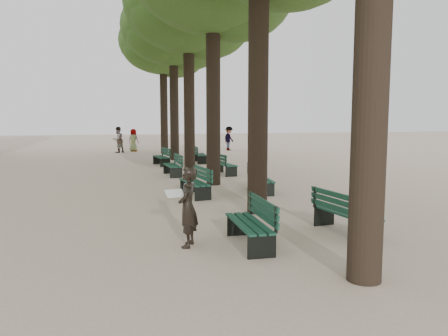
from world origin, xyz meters
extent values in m
plane|color=beige|center=(0.00, 0.00, 0.00)|extent=(120.00, 120.00, 0.00)
cylinder|color=#33261C|center=(1.50, -2.00, 3.75)|extent=(0.52, 0.52, 7.50)
cylinder|color=#33261C|center=(1.50, 3.00, 3.75)|extent=(0.52, 0.52, 7.50)
cylinder|color=#33261C|center=(1.50, 8.00, 3.75)|extent=(0.52, 0.52, 7.50)
cylinder|color=#33261C|center=(1.50, 13.00, 3.75)|extent=(0.52, 0.52, 7.50)
ellipsoid|color=#2D541C|center=(1.50, 13.00, 7.70)|extent=(6.00, 6.00, 4.50)
cylinder|color=#33261C|center=(1.50, 18.00, 3.75)|extent=(0.52, 0.52, 7.50)
ellipsoid|color=#2D541C|center=(1.50, 18.00, 7.70)|extent=(6.00, 6.00, 4.50)
cylinder|color=#33261C|center=(1.50, 23.00, 3.75)|extent=(0.52, 0.52, 7.50)
ellipsoid|color=#2D541C|center=(1.50, 23.00, 7.70)|extent=(6.00, 6.00, 4.50)
cube|color=black|center=(0.35, 0.16, 0.23)|extent=(0.58, 1.82, 0.45)
cube|color=#0E3326|center=(0.35, 0.16, 0.45)|extent=(0.60, 1.82, 0.04)
cube|color=#0E3326|center=(0.63, 0.16, 0.72)|extent=(0.10, 1.80, 0.40)
cube|color=black|center=(0.35, 5.74, 0.23)|extent=(0.73, 1.85, 0.45)
cube|color=#0E3326|center=(0.35, 5.74, 0.45)|extent=(0.75, 1.85, 0.04)
cube|color=#0E3326|center=(0.63, 5.78, 0.72)|extent=(0.26, 1.79, 0.40)
cube|color=black|center=(0.35, 10.89, 0.23)|extent=(0.61, 1.82, 0.45)
cube|color=#0E3326|center=(0.35, 10.89, 0.45)|extent=(0.63, 1.83, 0.04)
cube|color=#0E3326|center=(0.63, 10.90, 0.72)|extent=(0.13, 1.80, 0.40)
cube|color=black|center=(0.35, 15.06, 0.23)|extent=(0.75, 1.85, 0.45)
cube|color=#0E3326|center=(0.35, 15.06, 0.45)|extent=(0.77, 1.85, 0.04)
cube|color=#0E3326|center=(0.63, 15.10, 0.72)|extent=(0.27, 1.79, 0.40)
cube|color=black|center=(2.65, 0.51, 0.23)|extent=(0.73, 1.85, 0.45)
cube|color=#0E3326|center=(2.65, 0.51, 0.45)|extent=(0.75, 1.85, 0.04)
cube|color=#0E3326|center=(2.37, 0.48, 0.72)|extent=(0.25, 1.79, 0.40)
cube|color=black|center=(2.65, 5.93, 0.23)|extent=(0.70, 1.84, 0.45)
cube|color=#0E3326|center=(2.65, 5.93, 0.45)|extent=(0.72, 1.85, 0.04)
cube|color=#0E3326|center=(2.37, 5.96, 0.72)|extent=(0.22, 1.79, 0.40)
cube|color=black|center=(2.65, 10.70, 0.23)|extent=(0.74, 1.85, 0.45)
cube|color=#0E3326|center=(2.65, 10.70, 0.45)|extent=(0.76, 1.85, 0.04)
cube|color=#0E3326|center=(2.37, 10.66, 0.72)|extent=(0.26, 1.79, 0.40)
cube|color=black|center=(2.65, 15.97, 0.23)|extent=(0.64, 1.83, 0.45)
cube|color=#0E3326|center=(2.65, 15.97, 0.45)|extent=(0.66, 1.83, 0.04)
cube|color=#0E3326|center=(2.37, 15.99, 0.72)|extent=(0.16, 1.80, 0.40)
imported|color=black|center=(-0.79, 0.43, 0.78)|extent=(0.51, 0.69, 1.55)
cube|color=white|center=(-1.04, 0.43, 1.05)|extent=(0.37, 0.29, 0.12)
imported|color=#262628|center=(-1.65, 24.38, 0.92)|extent=(0.92, 0.87, 1.85)
imported|color=#262628|center=(-0.51, 25.37, 0.84)|extent=(0.86, 0.74, 1.67)
imported|color=#262628|center=(7.57, 20.53, 0.82)|extent=(0.97, 0.35, 1.64)
imported|color=#262628|center=(6.62, 24.55, 0.91)|extent=(1.07, 1.12, 1.83)
camera|label=1|loc=(-2.19, -7.67, 2.46)|focal=35.00mm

